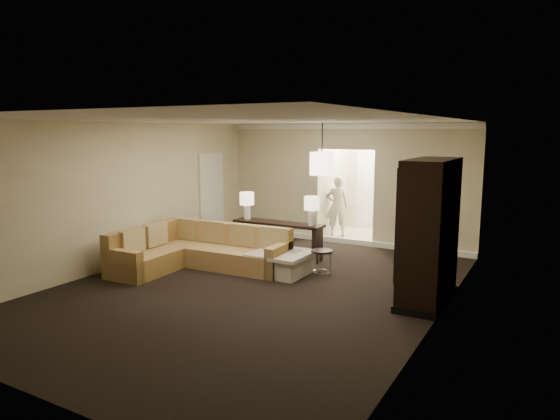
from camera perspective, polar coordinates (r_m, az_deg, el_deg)
The scene contains 19 objects.
ground at distance 8.52m, azimuth -3.09°, elevation -8.92°, with size 8.00×8.00×0.00m, color black.
wall_back at distance 11.74m, azimuth 7.43°, elevation 2.96°, with size 6.00×0.04×2.80m, color beige.
wall_front at distance 5.35m, azimuth -27.04°, elevation -5.18°, with size 6.00×0.04×2.80m, color beige.
wall_left at distance 10.12m, azimuth -17.62°, elevation 1.66°, with size 0.04×8.00×2.80m, color beige.
wall_right at distance 7.07m, azimuth 17.78°, elevation -1.37°, with size 0.04×8.00×2.80m, color beige.
ceiling at distance 8.11m, azimuth -3.26°, elevation 10.26°, with size 6.00×8.00×0.02m, color white.
crown_molding at distance 11.63m, azimuth 7.47°, elevation 9.47°, with size 6.00×0.10×0.12m, color white.
baseboard at distance 11.91m, azimuth 7.21°, elevation -3.48°, with size 6.00×0.10×0.12m, color white.
side_door at distance 12.21m, azimuth -7.81°, elevation 1.53°, with size 0.05×0.90×2.10m, color white.
foyer at distance 13.00m, azimuth 9.66°, elevation 3.05°, with size 1.44×2.02×2.80m.
sectional_sofa at distance 9.76m, azimuth -9.46°, elevation -4.68°, with size 2.81×2.24×0.83m.
coffee_table at distance 9.29m, azimuth 0.20°, elevation -6.02°, with size 1.05×1.05×0.43m.
console_table at distance 10.39m, azimuth -0.21°, elevation -3.05°, with size 1.97×0.50×0.76m.
armoire at distance 7.93m, azimuth 16.62°, elevation -2.72°, with size 0.66×1.54×2.21m.
drink_table at distance 9.11m, azimuth 4.80°, elevation -5.45°, with size 0.39×0.39×0.49m.
table_lamp_left at distance 10.64m, azimuth -3.81°, elevation 1.01°, with size 0.30×0.30×0.58m.
table_lamp_right at distance 9.93m, azimuth 3.64°, elevation 0.44°, with size 0.30×0.30×0.58m.
pendant_light at distance 10.50m, azimuth 4.81°, elevation 5.33°, with size 0.38×0.38×1.09m.
person at distance 12.57m, azimuth 6.59°, elevation 0.81°, with size 0.61×0.41×1.68m, color beige.
Camera 1 is at (4.38, -6.82, 2.62)m, focal length 32.00 mm.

